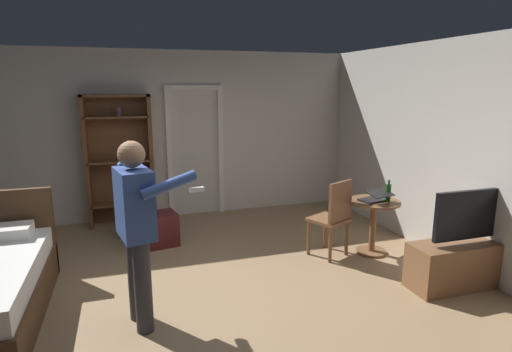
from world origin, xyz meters
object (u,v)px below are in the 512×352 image
laptop (375,198)px  wooden_chair (333,215)px  side_table (373,218)px  tv_flatscreen (465,259)px  bookshelf (119,155)px  person_blue_shirt (137,222)px  suitcase_dark (155,230)px  suitcase_small (138,223)px  bottle_on_table (388,192)px

laptop → wooden_chair: 0.57m
side_table → wooden_chair: bearing=175.1°
tv_flatscreen → wooden_chair: 1.52m
bookshelf → tv_flatscreen: bookshelf is taller
laptop → person_blue_shirt: size_ratio=0.23×
side_table → person_blue_shirt: person_blue_shirt is taller
wooden_chair → suitcase_dark: 2.38m
bookshelf → suitcase_small: bookshelf is taller
tv_flatscreen → suitcase_dark: 3.78m
bottle_on_table → suitcase_dark: size_ratio=0.48×
tv_flatscreen → suitcase_dark: (-3.10, 2.17, -0.08)m
bottle_on_table → wooden_chair: 0.75m
tv_flatscreen → person_blue_shirt: size_ratio=0.75×
suitcase_dark → suitcase_small: bearing=102.8°
bookshelf → bottle_on_table: 3.96m
side_table → person_blue_shirt: bearing=-164.4°
side_table → laptop: size_ratio=1.78×
bookshelf → wooden_chair: bearing=-41.0°
bookshelf → suitcase_small: (0.19, -0.65, -0.90)m
bottle_on_table → person_blue_shirt: 3.14m
person_blue_shirt → bookshelf: bearing=92.9°
bookshelf → tv_flatscreen: (3.51, -3.31, -0.78)m
tv_flatscreen → bookshelf: bearing=136.6°
person_blue_shirt → side_table: bearing=15.6°
wooden_chair → suitcase_small: size_ratio=2.19×
wooden_chair → bookshelf: bearing=139.0°
bookshelf → side_table: bookshelf is taller
suitcase_small → bookshelf: bearing=123.3°
bookshelf → person_blue_shirt: (0.15, -3.05, -0.11)m
laptop → wooden_chair: (-0.53, 0.09, -0.21)m
bookshelf → suitcase_small: bearing=-73.4°
side_table → wooden_chair: 0.55m
bookshelf → bottle_on_table: (3.20, -2.31, -0.27)m
side_table → tv_flatscreen: bearing=-67.6°
wooden_chair → laptop: bearing=-9.6°
laptop → suitcase_dark: (-2.64, 1.13, -0.53)m
person_blue_shirt → suitcase_dark: 2.06m
person_blue_shirt → bottle_on_table: bearing=13.5°
tv_flatscreen → side_table: tv_flatscreen is taller
bottle_on_table → suitcase_dark: (-2.80, 1.17, -0.59)m
suitcase_dark → suitcase_small: size_ratio=1.28×
side_table → bottle_on_table: (0.14, -0.08, 0.34)m
tv_flatscreen → suitcase_dark: bearing=145.0°
side_table → suitcase_dark: bearing=157.7°
side_table → laptop: (-0.02, -0.04, 0.28)m
bottle_on_table → suitcase_small: size_ratio=0.61×
bookshelf → side_table: bearing=-36.1°
tv_flatscreen → side_table: 1.18m
wooden_chair → suitcase_dark: bearing=153.7°
side_table → suitcase_dark: (-2.66, 1.09, -0.25)m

